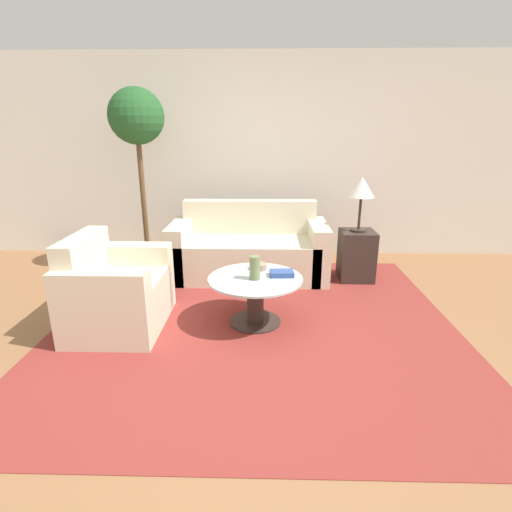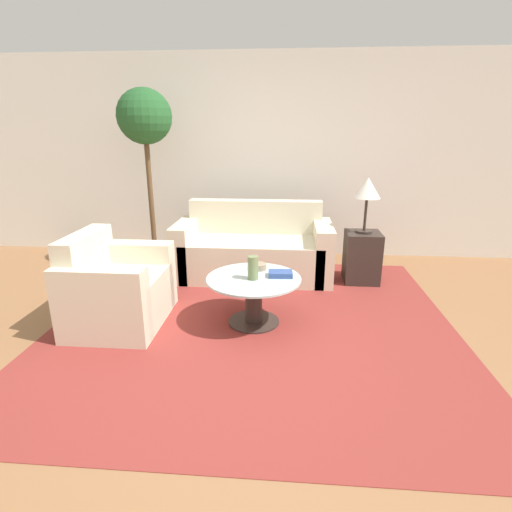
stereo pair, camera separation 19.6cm
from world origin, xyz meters
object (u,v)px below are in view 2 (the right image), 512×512
Objects in this scene: armchair at (115,291)px; coffee_table at (254,294)px; sofa_main at (254,251)px; table_lamp at (367,190)px; vase at (253,268)px; potted_plant at (146,138)px; bowl at (259,266)px; book_stack at (280,274)px.

armchair is 1.24m from coffee_table.
sofa_main is 2.16× the size of coffee_table.
table_lamp is 1.70m from vase.
armchair is 2.75m from table_lamp.
table_lamp is 0.28× the size of potted_plant.
armchair reaches higher than vase.
coffee_table is 1.38× the size of table_lamp.
sofa_main is 2.98× the size of table_lamp.
vase is at bearing -96.63° from bowl.
potted_plant is 10.28× the size of vase.
armchair reaches higher than coffee_table.
potted_plant is 2.16m from bowl.
book_stack is (-0.90, -1.07, -0.58)m from table_lamp.
armchair is at bearing -178.55° from book_stack.
sofa_main is 1.75m from armchair.
coffee_table is at bearing -86.82° from armchair.
sofa_main is at bearing 102.24° from book_stack.
vase reaches higher than coffee_table.
coffee_table is at bearing -134.96° from table_lamp.
potted_plant is (-1.37, 1.44, 1.28)m from coffee_table.
sofa_main is 12.37× the size of bowl.
coffee_table is 0.29m from bowl.
book_stack is (1.60, -1.39, -1.11)m from potted_plant.
potted_plant reaches higher than book_stack.
bowl reaches higher than book_stack.
potted_plant reaches higher than bowl.
potted_plant is at bearing 172.82° from table_lamp.
sofa_main is 1.26m from book_stack.
sofa_main is 1.45m from table_lamp.
sofa_main reaches higher than armchair.
book_stack is at bearing -74.35° from sofa_main.
bowl is at bearing 83.37° from vase.
table_lamp is 1.54m from bowl.
coffee_table is 0.26m from vase.
sofa_main reaches higher than book_stack.
table_lamp is at bearing 45.04° from coffee_table.
bowl reaches higher than coffee_table.
bowl is at bearing -82.67° from sofa_main.
armchair is 4.58× the size of vase.
coffee_table is 0.39× the size of potted_plant.
coffee_table is 3.85× the size of book_stack.
table_lamp is at bearing 45.77° from vase.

